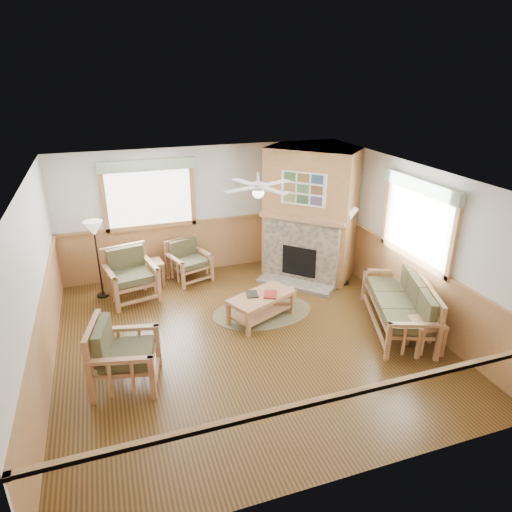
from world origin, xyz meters
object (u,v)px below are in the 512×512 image
object	(u,v)px
armchair_back_left	(131,275)
footstool	(283,300)
end_table_sofa	(425,336)
floor_lamp_left	(98,259)
sofa	(398,303)
armchair_back_right	(189,261)
end_table_chairs	(152,273)
floor_lamp_right	(346,247)
armchair_left	(125,354)
coffee_table	(261,307)

from	to	relation	value
armchair_back_left	footstool	bearing A→B (deg)	-38.75
end_table_sofa	floor_lamp_left	xyz separation A→B (m)	(-4.77, 3.60, 0.51)
sofa	armchair_back_right	xyz separation A→B (m)	(-3.00, 3.03, -0.05)
sofa	end_table_chairs	xyz separation A→B (m)	(-3.78, 3.03, -0.21)
footstool	end_table_sofa	bearing A→B (deg)	-51.20
footstool	floor_lamp_right	distance (m)	1.81
armchair_back_left	armchair_back_right	xyz separation A→B (m)	(1.21, 0.49, -0.07)
sofa	armchair_left	bearing A→B (deg)	-68.47
armchair_back_left	armchair_left	distance (m)	2.63
end_table_chairs	floor_lamp_left	distance (m)	1.13
armchair_back_left	coffee_table	world-z (taller)	armchair_back_left
armchair_left	end_table_chairs	world-z (taller)	armchair_left
sofa	end_table_sofa	xyz separation A→B (m)	(0.00, -0.76, -0.20)
end_table_chairs	footstool	size ratio (longest dim) A/B	1.25
end_table_chairs	floor_lamp_left	size ratio (longest dim) A/B	0.33
armchair_back_right	floor_lamp_left	bearing A→B (deg)	167.61
end_table_chairs	sofa	bearing A→B (deg)	-38.73
armchair_back_left	coffee_table	bearing A→B (deg)	-48.54
sofa	floor_lamp_right	xyz separation A→B (m)	(-0.02, 1.82, 0.35)
armchair_back_left	floor_lamp_right	distance (m)	4.27
floor_lamp_left	sofa	bearing A→B (deg)	-30.80
coffee_table	floor_lamp_right	xyz separation A→B (m)	(2.10, 0.82, 0.57)
coffee_table	footstool	xyz separation A→B (m)	(0.51, 0.24, -0.06)
armchair_back_left	end_table_sofa	world-z (taller)	armchair_back_left
floor_lamp_right	footstool	bearing A→B (deg)	-159.63
armchair_left	floor_lamp_right	bearing A→B (deg)	-54.53
armchair_back_left	armchair_back_right	bearing A→B (deg)	9.86
end_table_sofa	floor_lamp_right	distance (m)	2.64
sofa	end_table_sofa	bearing A→B (deg)	20.71
end_table_sofa	footstool	xyz separation A→B (m)	(-1.60, 1.99, -0.09)
armchair_left	coffee_table	distance (m)	2.62
floor_lamp_right	armchair_left	bearing A→B (deg)	-157.18
end_table_chairs	end_table_sofa	bearing A→B (deg)	-45.08
sofa	end_table_chairs	distance (m)	4.85
sofa	armchair_back_right	bearing A→B (deg)	-114.61
armchair_back_right	floor_lamp_right	world-z (taller)	floor_lamp_right
armchair_left	floor_lamp_left	world-z (taller)	floor_lamp_left
coffee_table	floor_lamp_left	world-z (taller)	floor_lamp_left
armchair_back_left	coffee_table	size ratio (longest dim) A/B	0.83
armchair_left	coffee_table	bearing A→B (deg)	-53.35
armchair_left	footstool	xyz separation A→B (m)	(2.90, 1.30, -0.31)
armchair_back_left	end_table_sofa	xyz separation A→B (m)	(4.21, -3.30, -0.22)
armchair_left	footstool	bearing A→B (deg)	-53.23
floor_lamp_left	end_table_chairs	bearing A→B (deg)	10.94
armchair_left	floor_lamp_right	size ratio (longest dim) A/B	0.60
footstool	sofa	bearing A→B (deg)	-37.59
footstool	floor_lamp_right	bearing A→B (deg)	20.37
armchair_back_right	armchair_back_left	bearing A→B (deg)	-176.64
armchair_back_right	floor_lamp_left	xyz separation A→B (m)	(-1.77, -0.19, 0.36)
coffee_table	end_table_sofa	world-z (taller)	end_table_sofa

